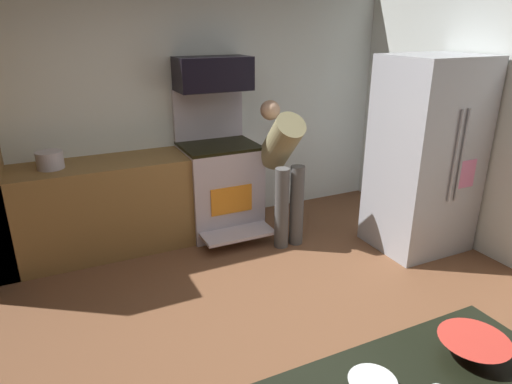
# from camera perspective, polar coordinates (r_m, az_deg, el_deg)

# --- Properties ---
(ground_plane) EXTENTS (5.20, 4.80, 0.02)m
(ground_plane) POSITION_cam_1_polar(r_m,az_deg,el_deg) (3.32, 2.09, -19.19)
(ground_plane) COLOR brown
(wall_back) EXTENTS (5.20, 0.12, 2.60)m
(wall_back) POSITION_cam_1_polar(r_m,az_deg,el_deg) (4.81, -10.80, 10.57)
(wall_back) COLOR silver
(wall_back) RESTS_ON ground
(lower_cabinet_run) EXTENTS (2.40, 0.60, 0.90)m
(lower_cabinet_run) POSITION_cam_1_polar(r_m,az_deg,el_deg) (4.56, -19.85, -2.06)
(lower_cabinet_run) COLOR olive
(lower_cabinet_run) RESTS_ON ground
(oven_range) EXTENTS (0.76, 0.95, 1.48)m
(oven_range) POSITION_cam_1_polar(r_m,az_deg,el_deg) (4.78, -4.64, 0.94)
(oven_range) COLOR #C0B6C3
(oven_range) RESTS_ON ground
(microwave) EXTENTS (0.74, 0.38, 0.33)m
(microwave) POSITION_cam_1_polar(r_m,az_deg,el_deg) (4.61, -5.49, 14.76)
(microwave) COLOR black
(microwave) RESTS_ON oven_range
(refrigerator) EXTENTS (0.86, 0.76, 1.86)m
(refrigerator) POSITION_cam_1_polar(r_m,az_deg,el_deg) (4.58, 20.70, 4.31)
(refrigerator) COLOR #AEB2BC
(refrigerator) RESTS_ON ground
(person_cook) EXTENTS (0.31, 0.65, 1.40)m
(person_cook) POSITION_cam_1_polar(r_m,az_deg,el_deg) (4.42, 3.46, 3.82)
(person_cook) COLOR #525252
(person_cook) RESTS_ON ground
(mixing_bowl_large) EXTENTS (0.27, 0.27, 0.07)m
(mixing_bowl_large) POSITION_cam_1_polar(r_m,az_deg,el_deg) (2.02, 25.86, -17.33)
(mixing_bowl_large) COLOR red
(mixing_bowl_large) RESTS_ON counter_island
(stock_pot) EXTENTS (0.23, 0.23, 0.16)m
(stock_pot) POSITION_cam_1_polar(r_m,az_deg,el_deg) (4.38, -24.74, 3.71)
(stock_pot) COLOR #BEB6C3
(stock_pot) RESTS_ON lower_cabinet_run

